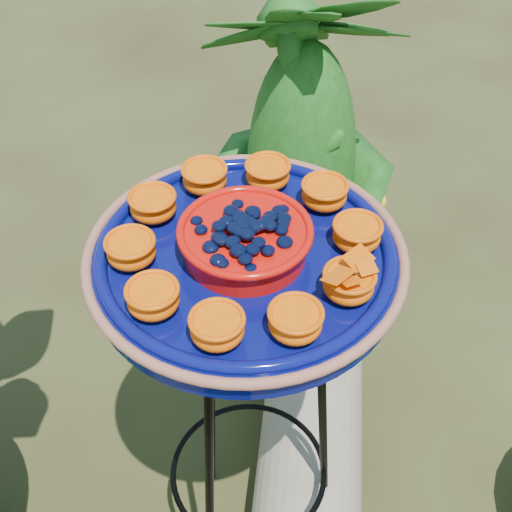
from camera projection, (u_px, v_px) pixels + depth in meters
name	position (u px, v px, depth m)	size (l,w,h in m)	color
tripod_stand	(248.00, 407.00, 1.21)	(0.37, 0.37, 0.83)	black
feeder_dish	(245.00, 254.00, 0.96)	(0.51, 0.51, 0.10)	#070B55
driftwood_log	(309.00, 467.00, 1.56)	(0.23, 0.23, 0.68)	gray
shrub_back_right	(302.00, 143.00, 1.85)	(0.51, 0.51, 0.90)	#154813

